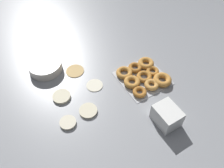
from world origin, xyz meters
name	(u,v)px	position (x,y,z in m)	size (l,w,h in m)	color
ground_plane	(98,90)	(0.00, 0.00, 0.00)	(3.00, 3.00, 0.00)	gray
pancake_0	(62,97)	(0.06, 0.21, 0.01)	(0.10, 0.10, 0.02)	beige
pancake_1	(68,123)	(-0.12, 0.25, 0.01)	(0.09, 0.09, 0.02)	beige
pancake_2	(94,85)	(0.04, 0.00, 0.00)	(0.10, 0.10, 0.01)	silver
pancake_3	(88,111)	(-0.11, 0.12, 0.01)	(0.10, 0.10, 0.01)	beige
pancake_4	(75,71)	(0.21, 0.05, 0.00)	(0.11, 0.11, 0.01)	tan
donut_tray	(144,76)	(-0.07, -0.29, 0.02)	(0.28, 0.28, 0.04)	#ADAFB5
batter_bowl	(45,66)	(0.32, 0.20, 0.03)	(0.21, 0.21, 0.06)	silver
container_stack	(167,116)	(-0.38, -0.20, 0.05)	(0.14, 0.11, 0.10)	white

